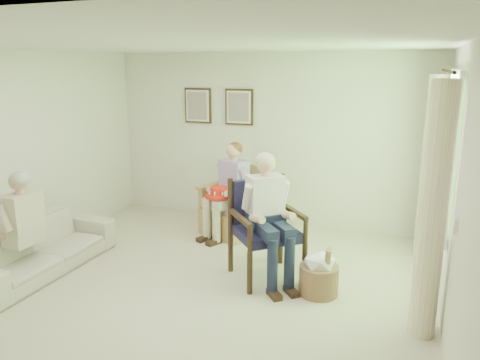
# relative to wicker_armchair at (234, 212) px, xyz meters

# --- Properties ---
(floor) EXTENTS (5.50, 5.50, 0.00)m
(floor) POSITION_rel_wicker_armchair_xyz_m (0.27, -2.04, -0.31)
(floor) COLOR beige
(floor) RESTS_ON ground
(back_wall) EXTENTS (5.00, 0.04, 2.60)m
(back_wall) POSITION_rel_wicker_armchair_xyz_m (0.27, 0.71, 0.99)
(back_wall) COLOR silver
(back_wall) RESTS_ON ground
(right_wall) EXTENTS (0.04, 5.50, 2.60)m
(right_wall) POSITION_rel_wicker_armchair_xyz_m (2.77, -2.04, 0.99)
(right_wall) COLOR silver
(right_wall) RESTS_ON ground
(ceiling) EXTENTS (5.00, 5.50, 0.02)m
(ceiling) POSITION_rel_wicker_armchair_xyz_m (0.27, -2.04, 2.29)
(ceiling) COLOR white
(ceiling) RESTS_ON back_wall
(window) EXTENTS (0.13, 2.50, 1.63)m
(window) POSITION_rel_wicker_armchair_xyz_m (2.73, -0.84, 1.27)
(window) COLOR #2D6B23
(window) RESTS_ON right_wall
(curtain_left) EXTENTS (0.34, 0.34, 2.30)m
(curtain_left) POSITION_rel_wicker_armchair_xyz_m (2.60, -1.82, 0.84)
(curtain_left) COLOR beige
(curtain_left) RESTS_ON ground
(curtain_right) EXTENTS (0.34, 0.34, 2.30)m
(curtain_right) POSITION_rel_wicker_armchair_xyz_m (2.60, 0.14, 0.84)
(curtain_right) COLOR beige
(curtain_right) RESTS_ON ground
(framed_print_left) EXTENTS (0.45, 0.05, 0.55)m
(framed_print_left) POSITION_rel_wicker_armchair_xyz_m (-0.88, 0.67, 1.47)
(framed_print_left) COLOR #382114
(framed_print_left) RESTS_ON back_wall
(framed_print_right) EXTENTS (0.45, 0.05, 0.55)m
(framed_print_right) POSITION_rel_wicker_armchair_xyz_m (-0.18, 0.67, 1.47)
(framed_print_right) COLOR #382114
(framed_print_right) RESTS_ON back_wall
(wicker_armchair) EXTENTS (0.78, 0.77, 0.99)m
(wicker_armchair) POSITION_rel_wicker_armchair_xyz_m (0.00, 0.00, 0.00)
(wicker_armchair) COLOR tan
(wicker_armchair) RESTS_ON ground
(wood_armchair) EXTENTS (0.72, 0.68, 1.11)m
(wood_armchair) POSITION_rel_wicker_armchair_xyz_m (0.90, -1.15, 0.29)
(wood_armchair) COLOR black
(wood_armchair) RESTS_ON ground
(sofa) EXTENTS (1.99, 0.78, 0.58)m
(sofa) POSITION_rel_wicker_armchair_xyz_m (-1.68, -2.07, -0.02)
(sofa) COLOR beige
(sofa) RESTS_ON ground
(person_wicker) EXTENTS (0.40, 0.63, 1.33)m
(person_wicker) POSITION_rel_wicker_armchair_xyz_m (0.00, -0.13, 0.46)
(person_wicker) COLOR beige
(person_wicker) RESTS_ON ground
(person_dark) EXTENTS (0.40, 0.62, 1.44)m
(person_dark) POSITION_rel_wicker_armchair_xyz_m (0.90, -1.34, 0.55)
(person_dark) COLOR #1B203B
(person_dark) RESTS_ON ground
(person_sofa) EXTENTS (0.42, 0.63, 1.25)m
(person_sofa) POSITION_rel_wicker_armchair_xyz_m (-1.68, -2.31, 0.39)
(person_sofa) COLOR beige
(person_sofa) RESTS_ON ground
(red_hat) EXTENTS (0.37, 0.37, 0.14)m
(red_hat) POSITION_rel_wicker_armchair_xyz_m (-0.10, -0.32, 0.36)
(red_hat) COLOR red
(red_hat) RESTS_ON person_wicker
(hatbox) EXTENTS (0.48, 0.48, 0.62)m
(hatbox) POSITION_rel_wicker_armchair_xyz_m (1.55, -1.44, -0.07)
(hatbox) COLOR tan
(hatbox) RESTS_ON ground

